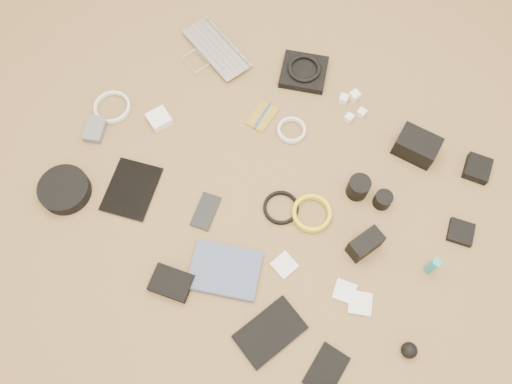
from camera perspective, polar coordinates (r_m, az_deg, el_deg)
The scene contains 33 objects.
laptop at distance 2.07m, azimuth -5.59°, elevation 15.29°, with size 0.31×0.22×0.02m, color silver.
headphone_pouch at distance 2.02m, azimuth 5.48°, elevation 13.49°, with size 0.17×0.16×0.03m, color black.
headphones at distance 2.00m, azimuth 5.54°, elevation 13.89°, with size 0.13×0.13×0.02m, color black.
charger_a at distance 1.98m, azimuth 11.20°, elevation 10.73°, with size 0.03×0.03×0.03m, color white.
charger_b at distance 1.97m, azimuth 9.98°, elevation 10.45°, with size 0.03×0.03×0.03m, color white.
charger_c at distance 1.95m, azimuth 11.97°, elevation 8.83°, with size 0.03×0.03×0.03m, color white.
charger_d at distance 1.93m, azimuth 10.59°, elevation 8.33°, with size 0.03×0.03×0.03m, color white.
dslr_camera at distance 1.90m, azimuth 17.90°, elevation 5.02°, with size 0.15×0.10×0.08m, color black.
lens_pouch at distance 1.96m, azimuth 23.98°, elevation 2.48°, with size 0.09×0.10×0.03m, color black.
notebook_olive at distance 1.91m, azimuth 0.71°, elevation 8.63°, with size 0.08×0.12×0.01m, color olive.
pen_blue at distance 1.91m, azimuth 0.71°, elevation 8.74°, with size 0.01×0.01×0.13m, color #1644B4.
cable_white_a at distance 1.88m, azimuth 4.07°, elevation 6.98°, with size 0.11×0.11×0.01m, color silver.
lens_a at distance 1.77m, azimuth 11.61°, elevation 0.53°, with size 0.08×0.08×0.08m, color black.
lens_b at distance 1.79m, azimuth 14.29°, elevation -0.86°, with size 0.06×0.06×0.06m, color black.
card_reader at distance 1.85m, azimuth 22.36°, elevation -4.28°, with size 0.08×0.08×0.02m, color black.
power_brick at distance 1.93m, azimuth -11.00°, elevation 8.19°, with size 0.08×0.08×0.03m, color white.
cable_white_b at distance 2.01m, azimuth -16.07°, elevation 9.22°, with size 0.14×0.14×0.01m, color silver.
cable_black at distance 1.75m, azimuth 2.87°, elevation -1.86°, with size 0.12×0.12×0.01m, color black.
cable_yellow at distance 1.75m, azimuth 6.36°, elevation -2.50°, with size 0.14×0.14×0.02m, color gold.
flash at distance 1.70m, azimuth 12.36°, elevation -5.84°, with size 0.06×0.11×0.08m, color black.
lens_cleaner at distance 1.74m, azimuth 19.50°, elevation -7.95°, with size 0.03×0.03×0.10m, color teal.
battery_charger at distance 1.96m, azimuth -17.90°, elevation 6.84°, with size 0.07×0.10×0.03m, color #5A595E.
tablet at distance 1.83m, azimuth -14.03°, elevation 0.32°, with size 0.17×0.21×0.01m, color black.
phone at distance 1.75m, azimuth -5.75°, elevation -2.21°, with size 0.07×0.13×0.01m, color black.
filter_case_left at distance 1.69m, azimuth 3.26°, elevation -8.34°, with size 0.07×0.07×0.01m, color silver.
filter_case_mid at distance 1.69m, azimuth 10.08°, elevation -11.12°, with size 0.07×0.07×0.01m, color silver.
filter_case_right at distance 1.69m, azimuth 11.80°, elevation -12.33°, with size 0.07×0.07×0.01m, color silver.
air_blower at distance 1.69m, azimuth 17.11°, elevation -16.90°, with size 0.05×0.05×0.05m, color black.
headphone_case at distance 1.88m, azimuth -21.02°, elevation 0.25°, with size 0.18×0.18×0.05m, color black.
drive_case at distance 1.68m, azimuth -9.64°, elevation -10.21°, with size 0.13×0.09×0.03m, color black.
paperback at distance 1.66m, azimuth -4.24°, elevation -11.73°, with size 0.17×0.23×0.02m, color #404E6D.
notebook_black_a at distance 1.64m, azimuth 1.61°, elevation -15.70°, with size 0.13×0.21×0.02m, color black.
notebook_black_b at distance 1.65m, azimuth 8.04°, elevation -19.52°, with size 0.09×0.14×0.01m, color black.
Camera 1 is at (0.36, -0.59, 1.64)m, focal length 35.00 mm.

